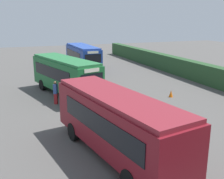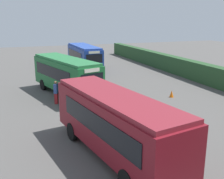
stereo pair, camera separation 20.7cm
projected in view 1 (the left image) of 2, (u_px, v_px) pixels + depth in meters
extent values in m
plane|color=#514F4C|center=(110.00, 115.00, 19.09)|extent=(99.08, 99.08, 0.00)
cube|color=navy|center=(83.00, 56.00, 35.07)|extent=(8.61, 2.55, 2.39)
cube|color=#2747A0|center=(82.00, 46.00, 34.74)|extent=(8.35, 2.36, 0.20)
cube|color=black|center=(91.00, 53.00, 35.70)|extent=(6.68, 0.18, 0.96)
cube|color=black|center=(73.00, 54.00, 34.83)|extent=(6.68, 0.18, 0.96)
cube|color=black|center=(93.00, 59.00, 31.15)|extent=(0.08, 1.94, 1.00)
cube|color=silver|center=(93.00, 52.00, 30.96)|extent=(0.07, 1.30, 0.28)
cylinder|color=black|center=(98.00, 69.00, 33.41)|extent=(1.01, 0.30, 1.00)
cylinder|color=black|center=(81.00, 70.00, 32.62)|extent=(1.01, 0.30, 1.00)
cylinder|color=black|center=(85.00, 62.00, 38.16)|extent=(1.01, 0.30, 1.00)
cylinder|color=black|center=(70.00, 63.00, 37.37)|extent=(1.01, 0.30, 1.00)
sphere|color=silver|center=(99.00, 68.00, 31.66)|extent=(0.22, 0.22, 0.22)
sphere|color=silver|center=(88.00, 69.00, 31.19)|extent=(0.22, 0.22, 0.22)
cube|color=#19602D|center=(65.00, 75.00, 23.63)|extent=(9.04, 4.58, 2.48)
cube|color=#27723C|center=(65.00, 59.00, 23.28)|extent=(8.74, 4.33, 0.20)
cube|color=black|center=(75.00, 69.00, 24.46)|extent=(6.57, 1.86, 0.99)
cube|color=black|center=(51.00, 72.00, 23.11)|extent=(6.57, 1.86, 0.99)
cube|color=black|center=(92.00, 81.00, 20.14)|extent=(0.55, 1.86, 1.04)
cube|color=silver|center=(92.00, 70.00, 19.95)|extent=(0.38, 1.25, 0.28)
cylinder|color=black|center=(93.00, 94.00, 22.46)|extent=(1.04, 0.54, 1.00)
cylinder|color=black|center=(69.00, 98.00, 21.24)|extent=(1.04, 0.54, 1.00)
cylinder|color=black|center=(63.00, 82.00, 26.68)|extent=(1.04, 0.54, 1.00)
cylinder|color=black|center=(42.00, 85.00, 25.45)|extent=(1.04, 0.54, 1.00)
sphere|color=silver|center=(100.00, 95.00, 20.80)|extent=(0.22, 0.22, 0.22)
sphere|color=silver|center=(85.00, 97.00, 20.07)|extent=(0.22, 0.22, 0.22)
cube|color=maroon|center=(116.00, 123.00, 12.98)|extent=(9.16, 3.92, 2.40)
cube|color=maroon|center=(116.00, 97.00, 12.65)|extent=(8.86, 3.69, 0.20)
cube|color=black|center=(97.00, 124.00, 12.06)|extent=(6.82, 1.28, 0.96)
cube|color=black|center=(140.00, 114.00, 13.26)|extent=(6.82, 1.28, 0.96)
cube|color=black|center=(78.00, 95.00, 16.59)|extent=(0.39, 1.92, 1.01)
cube|color=silver|center=(77.00, 83.00, 16.40)|extent=(0.27, 1.29, 0.28)
cylinder|color=black|center=(73.00, 132.00, 15.03)|extent=(1.03, 0.45, 1.00)
cylinder|color=black|center=(107.00, 124.00, 16.12)|extent=(1.03, 0.45, 1.00)
cylinder|color=black|center=(172.00, 166.00, 11.57)|extent=(1.03, 0.45, 1.00)
sphere|color=silver|center=(68.00, 114.00, 16.57)|extent=(0.22, 0.22, 0.22)
sphere|color=silver|center=(88.00, 111.00, 17.22)|extent=(0.22, 0.22, 0.22)
cube|color=maroon|center=(56.00, 99.00, 21.38)|extent=(0.34, 0.33, 0.85)
cube|color=#334C8C|center=(55.00, 89.00, 21.17)|extent=(0.47, 0.42, 0.75)
sphere|color=brown|center=(55.00, 83.00, 21.05)|extent=(0.23, 0.23, 0.23)
cone|color=orange|center=(171.00, 94.00, 23.26)|extent=(0.36, 0.36, 0.60)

